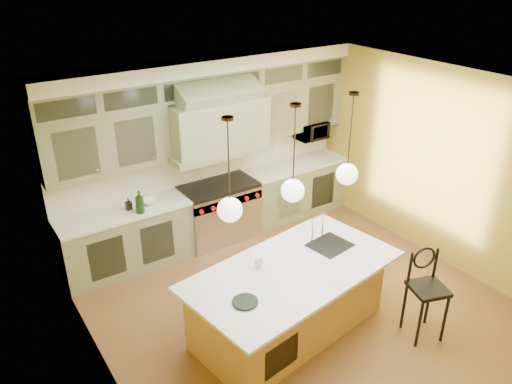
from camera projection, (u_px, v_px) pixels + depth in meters
floor at (300, 306)px, 6.66m from camera, size 5.00×5.00×0.00m
ceiling at (311, 92)px, 5.39m from camera, size 5.00×5.00×0.00m
wall_back at (206, 149)px, 7.90m from camera, size 5.00×0.00×5.00m
wall_front at (493, 327)px, 4.16m from camera, size 5.00×0.00×5.00m
wall_left at (101, 278)px, 4.78m from camera, size 0.00×5.00×5.00m
wall_right at (439, 165)px, 7.28m from camera, size 0.00×5.00×5.00m
back_cabinetry at (214, 155)px, 7.71m from camera, size 5.00×0.77×2.90m
range at (219, 211)px, 8.05m from camera, size 1.20×0.74×0.96m
kitchen_island at (289, 298)px, 6.07m from camera, size 2.74×1.71×1.35m
counter_stool at (426, 289)px, 5.92m from camera, size 0.51×0.51×1.15m
microwave at (311, 130)px, 8.68m from camera, size 0.54×0.37×0.30m
oil_bottle_a at (140, 202)px, 6.97m from camera, size 0.14×0.14×0.34m
oil_bottle_b at (128, 204)px, 7.09m from camera, size 0.08×0.09×0.18m
fruit_bowl at (151, 201)px, 7.29m from camera, size 0.27×0.27×0.06m
cup at (259, 264)px, 5.84m from camera, size 0.12×0.12×0.10m
pendant_left at (230, 207)px, 5.02m from camera, size 0.26×0.26×1.11m
pendant_center at (293, 188)px, 5.42m from camera, size 0.26×0.26×1.11m
pendant_right at (347, 172)px, 5.82m from camera, size 0.26×0.26×1.11m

